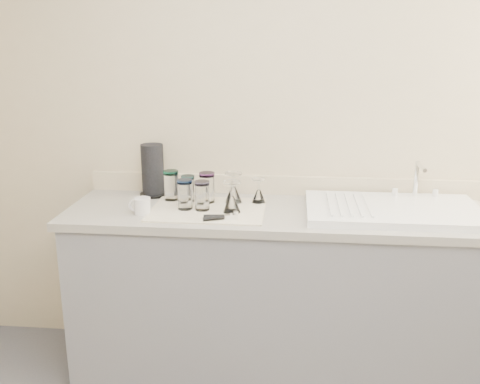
# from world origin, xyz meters

# --- Properties ---
(room_envelope) EXTENTS (3.54, 3.50, 2.52)m
(room_envelope) POSITION_xyz_m (0.00, 0.00, 1.56)
(room_envelope) COLOR #4D4D52
(room_envelope) RESTS_ON ground
(counter_unit) EXTENTS (2.06, 0.62, 0.90)m
(counter_unit) POSITION_xyz_m (0.00, 1.20, 0.45)
(counter_unit) COLOR slate
(counter_unit) RESTS_ON ground
(sink_unit) EXTENTS (0.82, 0.50, 0.22)m
(sink_unit) POSITION_xyz_m (0.55, 1.20, 0.92)
(sink_unit) COLOR white
(sink_unit) RESTS_ON counter_unit
(dish_towel) EXTENTS (0.55, 0.42, 0.01)m
(dish_towel) POSITION_xyz_m (-0.34, 1.16, 0.90)
(dish_towel) COLOR white
(dish_towel) RESTS_ON counter_unit
(tumbler_teal) EXTENTS (0.08, 0.08, 0.15)m
(tumbler_teal) POSITION_xyz_m (-0.55, 1.29, 0.99)
(tumbler_teal) COLOR white
(tumbler_teal) RESTS_ON dish_towel
(tumbler_cyan) EXTENTS (0.07, 0.07, 0.13)m
(tumbler_cyan) POSITION_xyz_m (-0.46, 1.28, 0.98)
(tumbler_cyan) COLOR white
(tumbler_cyan) RESTS_ON dish_towel
(tumbler_purple) EXTENTS (0.08, 0.08, 0.15)m
(tumbler_purple) POSITION_xyz_m (-0.36, 1.27, 0.99)
(tumbler_purple) COLOR white
(tumbler_purple) RESTS_ON dish_towel
(tumbler_blue) EXTENTS (0.07, 0.07, 0.15)m
(tumbler_blue) POSITION_xyz_m (-0.45, 1.15, 0.98)
(tumbler_blue) COLOR white
(tumbler_blue) RESTS_ON dish_towel
(tumbler_lavender) EXTENTS (0.07, 0.07, 0.14)m
(tumbler_lavender) POSITION_xyz_m (-0.36, 1.14, 0.98)
(tumbler_lavender) COLOR white
(tumbler_lavender) RESTS_ON dish_towel
(goblet_back_left) EXTENTS (0.09, 0.09, 0.15)m
(goblet_back_left) POSITION_xyz_m (-0.23, 1.28, 0.96)
(goblet_back_left) COLOR white
(goblet_back_left) RESTS_ON dish_towel
(goblet_back_right) EXTENTS (0.07, 0.07, 0.12)m
(goblet_back_right) POSITION_xyz_m (-0.10, 1.30, 0.95)
(goblet_back_right) COLOR white
(goblet_back_right) RESTS_ON dish_towel
(goblet_front_left) EXTENTS (0.08, 0.08, 0.15)m
(goblet_front_left) POSITION_xyz_m (-0.22, 1.12, 0.96)
(goblet_front_left) COLOR white
(goblet_front_left) RESTS_ON dish_towel
(can_opener) EXTENTS (0.16, 0.08, 0.02)m
(can_opener) POSITION_xyz_m (-0.25, 1.01, 0.92)
(can_opener) COLOR silver
(can_opener) RESTS_ON dish_towel
(white_mug) EXTENTS (0.11, 0.08, 0.08)m
(white_mug) POSITION_xyz_m (-0.64, 1.07, 0.94)
(white_mug) COLOR silver
(white_mug) RESTS_ON counter_unit
(paper_towel_roll) EXTENTS (0.15, 0.15, 0.28)m
(paper_towel_roll) POSITION_xyz_m (-0.67, 1.39, 1.03)
(paper_towel_roll) COLOR black
(paper_towel_roll) RESTS_ON counter_unit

